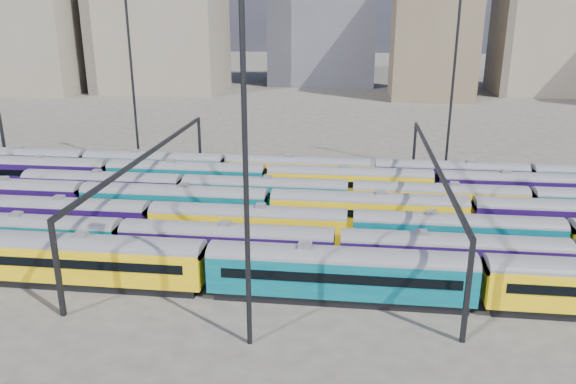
# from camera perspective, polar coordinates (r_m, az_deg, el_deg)

# --- Properties ---
(ground) EXTENTS (500.00, 500.00, 0.00)m
(ground) POSITION_cam_1_polar(r_m,az_deg,el_deg) (60.31, 4.66, -3.88)
(ground) COLOR #403B36
(ground) RESTS_ON ground
(rake_0) EXTENTS (152.39, 3.18, 5.37)m
(rake_0) POSITION_cam_1_polar(r_m,az_deg,el_deg) (45.43, 5.30, -7.73)
(rake_0) COLOR black
(rake_0) RESTS_ON ground
(rake_1) EXTENTS (139.13, 2.91, 4.89)m
(rake_1) POSITION_cam_1_polar(r_m,az_deg,el_deg) (50.85, 16.41, -5.82)
(rake_1) COLOR black
(rake_1) RESTS_ON ground
(rake_2) EXTENTS (139.80, 2.92, 4.91)m
(rake_2) POSITION_cam_1_polar(r_m,az_deg,el_deg) (55.61, -4.08, -2.97)
(rake_2) COLOR black
(rake_2) RESTS_ON ground
(rake_3) EXTENTS (124.85, 3.04, 5.13)m
(rake_3) POSITION_cam_1_polar(r_m,az_deg,el_deg) (60.56, 18.06, -1.94)
(rake_3) COLOR black
(rake_3) RESTS_ON ground
(rake_4) EXTENTS (97.67, 2.86, 4.81)m
(rake_4) POSITION_cam_1_polar(r_m,az_deg,el_deg) (64.83, 15.06, -0.50)
(rake_4) COLOR black
(rake_4) RESTS_ON ground
(rake_5) EXTENTS (101.77, 2.98, 5.02)m
(rake_5) POSITION_cam_1_polar(r_m,az_deg,el_deg) (71.94, -10.29, 1.78)
(rake_5) COLOR black
(rake_5) RESTS_ON ground
(rake_6) EXTENTS (136.70, 2.86, 4.80)m
(rake_6) POSITION_cam_1_polar(r_m,az_deg,el_deg) (74.03, 0.99, 2.46)
(rake_6) COLOR black
(rake_6) RESTS_ON ground
(gantry_1) EXTENTS (0.35, 40.35, 8.03)m
(gantry_1) POSITION_cam_1_polar(r_m,az_deg,el_deg) (62.04, -13.98, 2.87)
(gantry_1) COLOR black
(gantry_1) RESTS_ON ground
(gantry_2) EXTENTS (0.35, 40.35, 8.03)m
(gantry_2) POSITION_cam_1_polar(r_m,az_deg,el_deg) (58.65, 14.64, 1.94)
(gantry_2) COLOR black
(gantry_2) RESTS_ON ground
(mast_1) EXTENTS (1.40, 0.50, 25.60)m
(mast_1) POSITION_cam_1_polar(r_m,az_deg,el_deg) (84.56, -15.60, 11.69)
(mast_1) COLOR black
(mast_1) RESTS_ON ground
(mast_2) EXTENTS (1.40, 0.50, 25.60)m
(mast_2) POSITION_cam_1_polar(r_m,az_deg,el_deg) (35.62, -4.37, 4.08)
(mast_2) COLOR black
(mast_2) RESTS_ON ground
(mast_3) EXTENTS (1.40, 0.50, 25.60)m
(mast_3) POSITION_cam_1_polar(r_m,az_deg,el_deg) (81.41, 16.48, 11.39)
(mast_3) COLOR black
(mast_3) RESTS_ON ground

